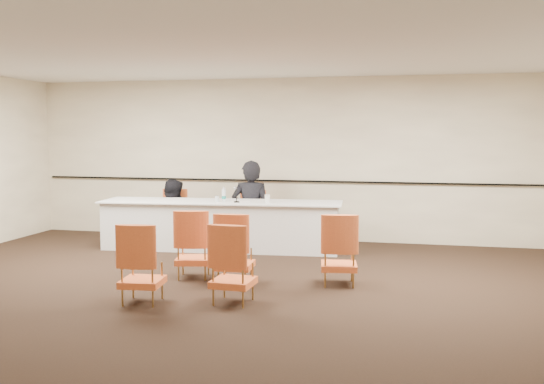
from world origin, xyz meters
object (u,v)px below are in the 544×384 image
(coffee_cup, at_px, (267,199))
(panelist_second, at_px, (172,225))
(panel_table, at_px, (221,225))
(aud_chair_back_left, at_px, (142,263))
(aud_chair_front_left, at_px, (194,244))
(aud_chair_back_mid, at_px, (233,263))
(panelist_main_chair, at_px, (251,217))
(panelist_main, at_px, (251,215))
(panelist_second_chair, at_px, (172,216))
(aud_chair_front_right, at_px, (339,249))
(water_bottle, at_px, (224,194))
(drinking_glass, at_px, (217,199))
(aud_chair_front_mid, at_px, (235,248))
(microphone, at_px, (237,195))

(coffee_cup, bearing_deg, panelist_second, 162.65)
(panel_table, xyz_separation_m, aud_chair_back_left, (0.11, -3.38, 0.06))
(aud_chair_front_left, distance_m, aud_chair_back_mid, 1.40)
(panelist_second, relative_size, aud_chair_back_mid, 1.75)
(panelist_main_chair, xyz_separation_m, panelist_second, (-1.47, -0.12, -0.17))
(panelist_main, xyz_separation_m, panelist_second_chair, (-1.47, -0.12, -0.04))
(panel_table, distance_m, aud_chair_front_right, 3.03)
(water_bottle, relative_size, drinking_glass, 2.40)
(coffee_cup, height_order, aud_chair_front_right, coffee_cup)
(panelist_main, xyz_separation_m, coffee_cup, (0.47, -0.72, 0.38))
(coffee_cup, distance_m, aud_chair_front_left, 2.11)
(drinking_glass, bearing_deg, aud_chair_front_right, -39.87)
(panelist_second, relative_size, aud_chair_back_left, 1.75)
(aud_chair_back_mid, bearing_deg, panelist_second, 124.92)
(aud_chair_front_left, height_order, aud_chair_front_right, same)
(panel_table, height_order, panelist_main_chair, panelist_main_chair)
(aud_chair_back_left, bearing_deg, aud_chair_front_left, 77.18)
(panelist_main_chair, distance_m, aud_chair_front_mid, 2.95)
(panelist_main_chair, bearing_deg, panel_table, -124.93)
(coffee_cup, height_order, aud_chair_front_left, coffee_cup)
(panelist_second, distance_m, aud_chair_front_mid, 3.44)
(panelist_second, distance_m, panelist_second_chair, 0.17)
(panel_table, bearing_deg, water_bottle, -18.14)
(panelist_main_chair, relative_size, aud_chair_back_left, 1.00)
(panel_table, xyz_separation_m, water_bottle, (0.06, -0.01, 0.53))
(aud_chair_front_right, bearing_deg, aud_chair_front_left, 173.35)
(drinking_glass, xyz_separation_m, aud_chair_front_left, (0.30, -1.97, -0.40))
(panelist_main, distance_m, aud_chair_back_mid, 3.87)
(panelist_main_chair, height_order, aud_chair_back_mid, same)
(coffee_cup, xyz_separation_m, aud_chair_back_left, (-0.73, -3.29, -0.42))
(panelist_main_chair, bearing_deg, panelist_second, 180.00)
(water_bottle, relative_size, aud_chair_back_left, 0.25)
(microphone, xyz_separation_m, aud_chair_front_mid, (0.60, -2.15, -0.48))
(aud_chair_front_right, bearing_deg, panelist_second_chair, 134.69)
(panelist_main, height_order, coffee_cup, panelist_main)
(panelist_main, bearing_deg, drinking_glass, 57.28)
(aud_chair_front_right, bearing_deg, panel_table, 129.86)
(microphone, height_order, coffee_cup, microphone)
(microphone, distance_m, aud_chair_back_left, 3.30)
(microphone, xyz_separation_m, aud_chair_front_right, (1.94, -1.90, -0.48))
(panelist_second, bearing_deg, panelist_main_chair, -173.26)
(panelist_main_chair, distance_m, coffee_cup, 0.96)
(panel_table, xyz_separation_m, drinking_glass, (-0.03, -0.11, 0.46))
(panel_table, height_order, aud_chair_front_left, aud_chair_front_left)
(panelist_main_chair, height_order, panelist_second, panelist_second)
(water_bottle, bearing_deg, panelist_main_chair, 64.36)
(water_bottle, bearing_deg, panelist_second, 155.67)
(panelist_main_chair, relative_size, drinking_glass, 9.50)
(panelist_second, xyz_separation_m, coffee_cup, (1.94, -0.61, 0.59))
(panel_table, xyz_separation_m, microphone, (0.31, -0.12, 0.54))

